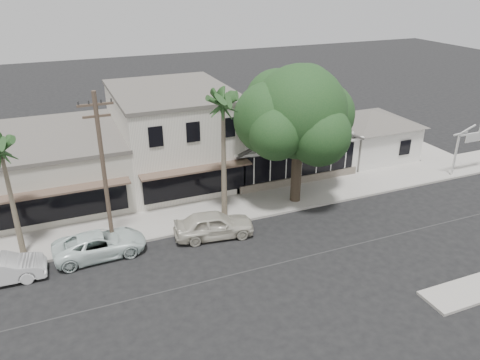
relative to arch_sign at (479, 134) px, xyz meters
name	(u,v)px	position (x,y,z in m)	size (l,w,h in m)	color
ground	(296,259)	(-18.40, -5.30, -3.16)	(140.00, 140.00, 0.00)	black
sidewalk_north	(126,229)	(-26.40, 1.45, -3.08)	(90.00, 3.50, 0.15)	#9E9991
corner_shop	(277,135)	(-13.40, 7.17, -0.54)	(10.40, 8.60, 5.10)	white
side_cottage	(369,139)	(-5.20, 6.20, -1.66)	(6.00, 6.00, 3.00)	white
arch_sign	(479,134)	(0.00, 0.00, 0.00)	(4.12, 0.12, 3.95)	white
row_building_near	(174,136)	(-21.40, 8.20, 0.09)	(8.00, 10.00, 6.50)	silver
row_building_midnear	(47,168)	(-30.40, 8.20, -1.06)	(10.00, 10.00, 4.20)	beige
utility_pole	(104,169)	(-27.40, -0.10, 1.63)	(1.80, 0.24, 9.00)	brown
car_0	(214,225)	(-21.70, -1.30, -2.36)	(1.88, 4.68, 1.59)	beige
car_2	(100,244)	(-28.16, -0.77, -2.47)	(2.30, 4.98, 1.38)	white
shade_tree	(296,114)	(-15.16, 1.15, 2.97)	(8.39, 7.59, 9.31)	#483C2C
palm_east	(223,104)	(-20.42, 0.32, 4.35)	(2.64, 2.64, 8.73)	#726651
palm_mid	(0,150)	(-32.13, 0.73, 3.11)	(2.83, 2.83, 7.32)	#726651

